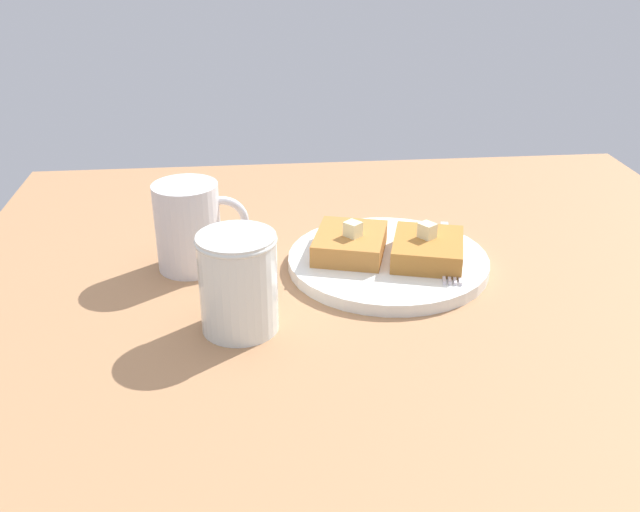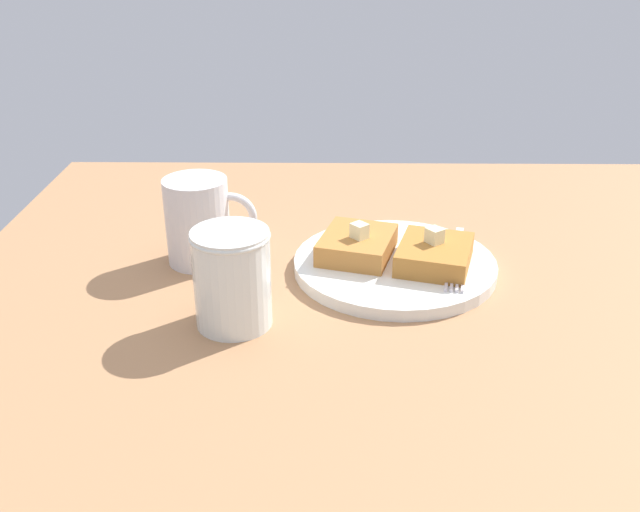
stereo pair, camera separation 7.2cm
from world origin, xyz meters
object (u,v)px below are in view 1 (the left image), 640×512
plate (388,261)px  coffee_mug (190,226)px  syrup_jar (239,286)px  fork (449,255)px

plate → coffee_mug: 22.30cm
syrup_jar → coffee_mug: bearing=111.5°
fork → plate: bearing=173.9°
plate → fork: bearing=-6.1°
plate → fork: (6.72, -0.71, 0.75)cm
plate → syrup_jar: bearing=-145.4°
coffee_mug → plate: bearing=-5.8°
fork → coffee_mug: size_ratio=1.56×
plate → syrup_jar: 20.36cm
syrup_jar → coffee_mug: coffee_mug is taller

